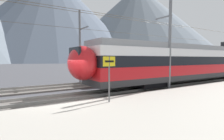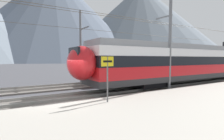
{
  "view_description": "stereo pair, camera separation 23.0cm",
  "coord_description": "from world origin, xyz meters",
  "px_view_note": "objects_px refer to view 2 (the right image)",
  "views": [
    {
      "loc": [
        -2.91,
        -10.0,
        2.58
      ],
      "look_at": [
        4.97,
        2.43,
        1.62
      ],
      "focal_mm": 28.42,
      "sensor_mm": 36.0,
      "label": 1
    },
    {
      "loc": [
        -2.71,
        -10.12,
        2.58
      ],
      "look_at": [
        4.97,
        2.43,
        1.62
      ],
      "focal_mm": 28.42,
      "sensor_mm": 36.0,
      "label": 2
    }
  ],
  "objects_px": {
    "train_near_platform": "(204,62)",
    "train_far_track": "(194,61)",
    "catenary_mast_mid": "(169,37)",
    "catenary_mast_far_side": "(81,46)",
    "platform_sign": "(107,69)"
  },
  "relations": [
    {
      "from": "train_far_track",
      "to": "platform_sign",
      "type": "xyz_separation_m",
      "value": [
        -18.67,
        -7.61,
        -0.18
      ]
    },
    {
      "from": "catenary_mast_far_side",
      "to": "catenary_mast_mid",
      "type": "bearing_deg",
      "value": -60.35
    },
    {
      "from": "train_near_platform",
      "to": "platform_sign",
      "type": "xyz_separation_m",
      "value": [
        -13.54,
        -3.03,
        -0.18
      ]
    },
    {
      "from": "train_near_platform",
      "to": "catenary_mast_far_side",
      "type": "distance_m",
      "value": 13.02
    },
    {
      "from": "catenary_mast_mid",
      "to": "catenary_mast_far_side",
      "type": "xyz_separation_m",
      "value": [
        -4.32,
        7.6,
        -0.34
      ]
    },
    {
      "from": "catenary_mast_mid",
      "to": "platform_sign",
      "type": "bearing_deg",
      "value": -165.32
    },
    {
      "from": "platform_sign",
      "to": "train_far_track",
      "type": "bearing_deg",
      "value": 22.19
    },
    {
      "from": "train_near_platform",
      "to": "catenary_mast_mid",
      "type": "distance_m",
      "value": 7.35
    },
    {
      "from": "train_near_platform",
      "to": "catenary_mast_far_side",
      "type": "height_order",
      "value": "catenary_mast_far_side"
    },
    {
      "from": "catenary_mast_mid",
      "to": "catenary_mast_far_side",
      "type": "height_order",
      "value": "catenary_mast_mid"
    },
    {
      "from": "train_far_track",
      "to": "train_near_platform",
      "type": "bearing_deg",
      "value": -138.15
    },
    {
      "from": "train_near_platform",
      "to": "train_far_track",
      "type": "xyz_separation_m",
      "value": [
        5.12,
        4.59,
        0.0
      ]
    },
    {
      "from": "train_near_platform",
      "to": "platform_sign",
      "type": "distance_m",
      "value": 13.88
    },
    {
      "from": "catenary_mast_mid",
      "to": "catenary_mast_far_side",
      "type": "distance_m",
      "value": 8.75
    },
    {
      "from": "train_far_track",
      "to": "catenary_mast_far_side",
      "type": "xyz_separation_m",
      "value": [
        -16.39,
        1.71,
        1.68
      ]
    }
  ]
}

